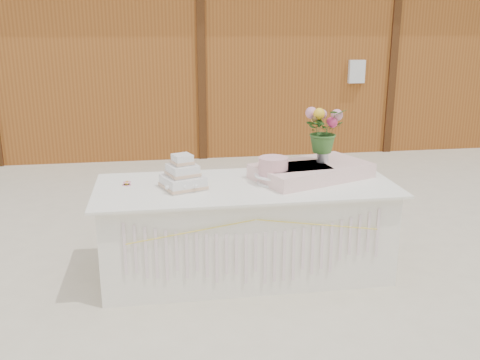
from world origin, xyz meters
The scene contains 9 objects.
ground centered at (0.00, 0.00, 0.00)m, with size 80.00×80.00×0.00m, color beige.
barn centered at (-0.01, 5.99, 1.68)m, with size 12.60×4.60×3.30m.
cake_table centered at (0.00, 0.00, 0.39)m, with size 2.40×1.00×0.77m.
wedding_cake centered at (-0.50, -0.02, 0.86)m, with size 0.39×0.39×0.27m.
pink_cake_stand centered at (0.22, -0.01, 0.89)m, with size 0.30×0.30×0.22m.
satin_runner centered at (0.58, 0.11, 0.83)m, with size 0.94×0.54×0.12m, color #F7CFC6.
flower_vase centered at (0.68, 0.16, 0.96)m, with size 0.10×0.10×0.13m, color #B4B4B9.
bouquet centered at (0.68, 0.16, 1.21)m, with size 0.33×0.29×0.37m, color #356327.
loose_flowers centered at (-0.99, 0.11, 0.78)m, with size 0.12×0.30×0.02m, color pink, non-canonical shape.
Camera 1 is at (-0.68, -4.06, 2.01)m, focal length 40.00 mm.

